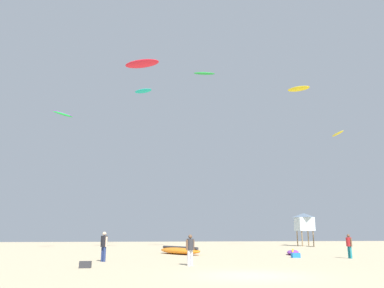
# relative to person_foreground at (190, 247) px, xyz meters

# --- Properties ---
(ground_plane) EXTENTS (120.00, 120.00, 0.00)m
(ground_plane) POSITION_rel_person_foreground_xyz_m (1.86, -5.10, -0.93)
(ground_plane) COLOR #C6B28C
(person_foreground) EXTENTS (0.48, 0.36, 1.58)m
(person_foreground) POSITION_rel_person_foreground_xyz_m (0.00, 0.00, 0.00)
(person_foreground) COLOR silver
(person_foreground) RESTS_ON ground
(person_midground) EXTENTS (0.36, 0.52, 1.58)m
(person_midground) POSITION_rel_person_foreground_xyz_m (11.36, 4.26, -0.00)
(person_midground) COLOR teal
(person_midground) RESTS_ON ground
(person_left) EXTENTS (0.42, 0.46, 1.74)m
(person_left) POSITION_rel_person_foreground_xyz_m (-4.78, 3.41, 0.09)
(person_left) COLOR navy
(person_left) RESTS_ON ground
(kite_grounded_near) EXTENTS (2.05, 3.31, 0.38)m
(kite_grounded_near) POSITION_rel_person_foreground_xyz_m (9.33, 9.16, -0.74)
(kite_grounded_near) COLOR purple
(kite_grounded_near) RESTS_ON ground
(kite_grounded_mid) EXTENTS (3.73, 5.12, 0.62)m
(kite_grounded_mid) POSITION_rel_person_foreground_xyz_m (0.53, 10.78, -0.63)
(kite_grounded_mid) COLOR orange
(kite_grounded_mid) RESTS_ON ground
(lifeguard_tower) EXTENTS (2.30, 2.30, 4.15)m
(lifeguard_tower) POSITION_rel_person_foreground_xyz_m (18.35, 27.24, 2.13)
(lifeguard_tower) COLOR #8C704C
(lifeguard_tower) RESTS_ON ground
(cooler_box) EXTENTS (0.56, 0.36, 0.32)m
(cooler_box) POSITION_rel_person_foreground_xyz_m (8.01, 5.40, -0.77)
(cooler_box) COLOR blue
(cooler_box) RESTS_ON ground
(gear_bag) EXTENTS (0.56, 0.36, 0.32)m
(gear_bag) POSITION_rel_person_foreground_xyz_m (-5.26, -0.71, -0.77)
(gear_bag) COLOR #2D2D33
(gear_bag) RESTS_ON ground
(kite_aloft_1) EXTENTS (0.77, 2.61, 0.57)m
(kite_aloft_1) POSITION_rel_person_foreground_xyz_m (21.54, 22.74, 12.84)
(kite_aloft_1) COLOR yellow
(kite_aloft_2) EXTENTS (2.14, 2.23, 0.53)m
(kite_aloft_2) POSITION_rel_person_foreground_xyz_m (-11.15, 19.68, 13.07)
(kite_aloft_2) COLOR green
(kite_aloft_3) EXTENTS (2.77, 2.22, 0.64)m
(kite_aloft_3) POSITION_rel_person_foreground_xyz_m (17.33, 23.96, 19.06)
(kite_aloft_3) COLOR yellow
(kite_aloft_4) EXTENTS (2.65, 1.98, 0.58)m
(kite_aloft_4) POSITION_rel_person_foreground_xyz_m (-2.79, 29.96, 20.02)
(kite_aloft_4) COLOR #19B29E
(kite_aloft_5) EXTENTS (3.99, 2.64, 0.83)m
(kite_aloft_5) POSITION_rel_person_foreground_xyz_m (-2.98, 17.42, 18.33)
(kite_aloft_5) COLOR red
(kite_aloft_6) EXTENTS (2.49, 0.84, 0.32)m
(kite_aloft_6) POSITION_rel_person_foreground_xyz_m (4.21, 20.07, 18.77)
(kite_aloft_6) COLOR green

